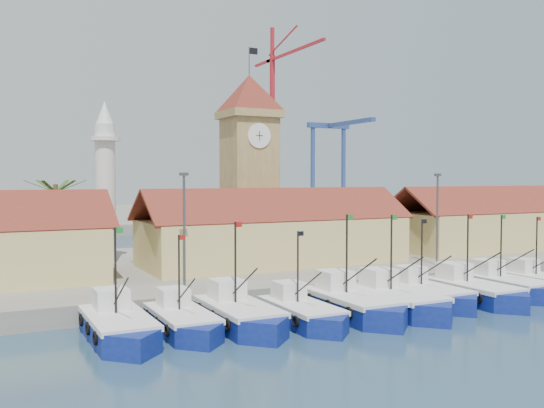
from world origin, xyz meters
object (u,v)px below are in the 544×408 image
boat_0 (119,329)px  clock_tower (249,161)px  boat_5 (399,302)px  minaret (105,181)px

boat_0 → clock_tower: (19.07, 22.65, 11.20)m
boat_0 → clock_tower: size_ratio=0.43×
boat_0 → boat_5: bearing=-4.2°
boat_0 → boat_5: boat_5 is taller
boat_0 → minaret: (4.07, 24.66, 8.96)m
boat_5 → clock_tower: (-1.32, 24.14, 11.16)m
clock_tower → minaret: size_ratio=1.39×
minaret → boat_0: bearing=-99.4°
clock_tower → minaret: 15.30m
boat_5 → minaret: minaret is taller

